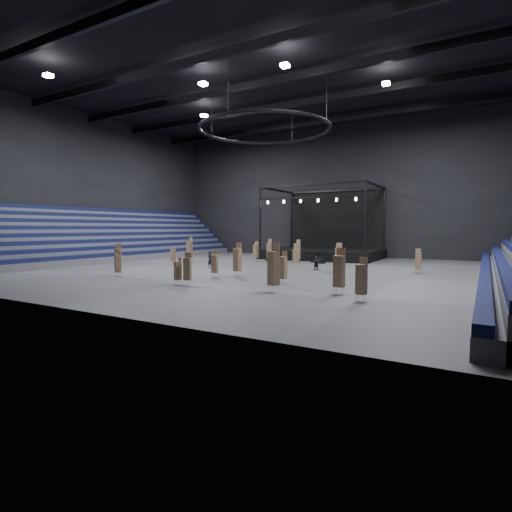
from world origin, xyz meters
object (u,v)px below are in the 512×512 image
Objects in this scene: stage at (325,247)px; chair_stack_6 at (178,270)px; chair_stack_8 at (339,257)px; crew_member at (318,261)px; chair_stack_4 at (190,250)px; chair_stack_15 at (269,250)px; chair_stack_7 at (237,259)px; flight_case_left at (271,258)px; chair_stack_12 at (274,267)px; chair_stack_3 at (283,267)px; chair_stack_13 at (188,268)px; flight_case_mid at (316,259)px; chair_stack_11 at (256,251)px; man_center at (210,259)px; chair_stack_0 at (297,251)px; chair_stack_2 at (118,258)px; chair_stack_5 at (215,263)px; chair_stack_9 at (118,263)px; chair_stack_10 at (418,260)px; chair_stack_17 at (361,279)px; flight_case_right at (320,260)px; chair_stack_14 at (173,255)px; chair_stack_1 at (339,271)px; chair_stack_16 at (296,256)px.

stage reaches higher than chair_stack_6.
crew_member is (-2.12, 0.42, -0.46)m from chair_stack_8.
chair_stack_4 reaches higher than chair_stack_15.
chair_stack_7 is 1.05× the size of chair_stack_8.
chair_stack_12 is (10.82, -20.07, 1.18)m from flight_case_left.
chair_stack_13 is (-5.18, -4.15, 0.01)m from chair_stack_3.
chair_stack_15 is (-10.15, 5.96, 0.00)m from chair_stack_8.
chair_stack_6 reaches higher than flight_case_mid.
chair_stack_8 reaches higher than crew_member.
flight_case_left is at bearing 12.83° from chair_stack_11.
chair_stack_6 is 11.94m from man_center.
chair_stack_3 is at bearing -65.36° from chair_stack_15.
chair_stack_12 reaches higher than chair_stack_7.
flight_case_mid is at bearing 64.95° from chair_stack_0.
chair_stack_2 is 1.08× the size of chair_stack_11.
chair_stack_5 is 8.82m from chair_stack_12.
chair_stack_12 reaches higher than chair_stack_8.
stage is 17.66m from chair_stack_4.
chair_stack_15 is (4.43, 17.82, 0.28)m from chair_stack_9.
chair_stack_4 reaches higher than chair_stack_10.
flight_case_mid is 0.70× the size of man_center.
chair_stack_11 is 12.09m from crew_member.
man_center is at bearing 162.08° from chair_stack_12.
chair_stack_9 is 0.88× the size of chair_stack_11.
chair_stack_3 is at bearing -19.15° from chair_stack_4.
chair_stack_12 is (7.60, -4.46, 0.43)m from chair_stack_5.
chair_stack_2 is 22.74m from chair_stack_17.
chair_stack_6 is at bearing -179.75° from crew_member.
flight_case_left is at bearing 103.02° from chair_stack_15.
flight_case_left is at bearing -177.37° from flight_case_right.
chair_stack_8 reaches higher than chair_stack_14.
chair_stack_17 is at bearing 19.05° from chair_stack_12.
stage is at bearing 117.49° from chair_stack_1.
crew_member reaches higher than man_center.
chair_stack_5 is 10.98m from chair_stack_16.
man_center is at bearing 95.65° from chair_stack_13.
crew_member is (14.75, 10.27, -0.39)m from chair_stack_2.
chair_stack_15 is 6.22m from chair_stack_16.
stage reaches higher than chair_stack_9.
chair_stack_7 is at bearing 164.86° from chair_stack_3.
chair_stack_9 is at bearing -149.63° from chair_stack_7.
flight_case_left is 0.51× the size of chair_stack_5.
chair_stack_4 is 12.80m from chair_stack_16.
chair_stack_12 reaches higher than chair_stack_13.
chair_stack_17 is (10.17, -20.63, 0.89)m from flight_case_right.
chair_stack_13 is (-10.07, -1.57, -0.24)m from chair_stack_1.
stage is at bearing 38.01° from crew_member.
chair_stack_17 reaches higher than chair_stack_5.
chair_stack_4 is at bearing -155.30° from flight_case_right.
chair_stack_13 is 14.25m from crew_member.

